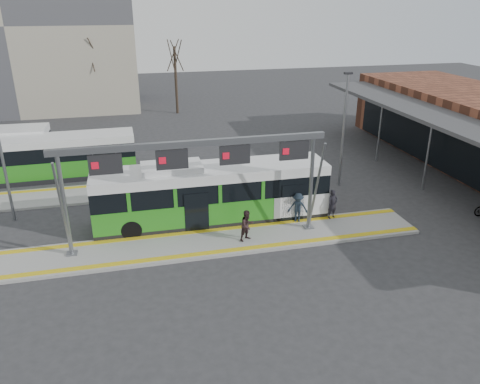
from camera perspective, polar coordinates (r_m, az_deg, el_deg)
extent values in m
plane|color=#2D2D30|center=(23.70, -3.98, -6.34)|extent=(120.00, 120.00, 0.00)
cube|color=gray|center=(23.67, -3.98, -6.19)|extent=(22.00, 3.00, 0.15)
cube|color=gray|center=(30.70, -13.94, 0.12)|extent=(20.00, 3.00, 0.15)
cube|color=gold|center=(24.63, -4.45, -4.76)|extent=(22.00, 0.35, 0.02)
cube|color=gold|center=(22.63, -3.49, -7.36)|extent=(22.00, 0.35, 0.02)
cube|color=gold|center=(31.74, -13.98, 1.03)|extent=(20.00, 0.35, 0.02)
cylinder|color=slate|center=(22.81, -20.61, -1.55)|extent=(0.20, 0.20, 5.05)
cube|color=slate|center=(23.87, -19.79, -7.03)|extent=(0.50, 0.50, 0.06)
cylinder|color=slate|center=(22.17, -20.78, -2.27)|extent=(0.12, 1.46, 4.90)
cylinder|color=slate|center=(24.22, 8.65, 1.08)|extent=(0.20, 0.20, 5.05)
cube|color=slate|center=(25.22, 8.33, -4.20)|extent=(0.50, 0.50, 0.06)
cylinder|color=slate|center=(23.62, 9.28, 0.48)|extent=(0.12, 1.46, 4.90)
cube|color=slate|center=(21.90, -5.77, 5.90)|extent=(13.00, 0.25, 0.30)
cube|color=black|center=(21.97, -16.09, 3.25)|extent=(1.50, 0.12, 0.95)
cube|color=red|center=(21.93, -17.26, 3.09)|extent=(0.32, 0.02, 0.32)
cube|color=black|center=(22.01, -8.28, 3.95)|extent=(1.50, 0.12, 0.95)
cube|color=red|center=(21.91, -9.44, 3.79)|extent=(0.32, 0.02, 0.32)
cube|color=black|center=(22.45, -0.63, 4.56)|extent=(1.50, 0.12, 0.95)
cube|color=red|center=(22.29, -1.72, 4.42)|extent=(0.32, 0.02, 0.32)
cube|color=black|center=(23.27, 6.62, 5.06)|extent=(1.50, 0.12, 0.95)
cube|color=red|center=(23.06, 5.62, 4.94)|extent=(0.32, 0.02, 0.32)
cube|color=black|center=(33.66, 26.02, 3.93)|extent=(0.15, 28.00, 3.60)
cube|color=#3F3F42|center=(32.28, 24.90, 7.69)|extent=(4.00, 30.00, 0.25)
cylinder|color=slate|center=(31.83, 21.85, 3.93)|extent=(0.14, 0.14, 4.30)
cylinder|color=slate|center=(36.65, 16.63, 6.91)|extent=(0.14, 0.14, 4.30)
cube|color=#A69E8A|center=(57.58, -25.62, 18.04)|extent=(24.00, 12.00, 18.00)
cube|color=black|center=(26.03, -3.36, -3.10)|extent=(12.58, 2.73, 0.37)
cube|color=#29831C|center=(25.71, -3.40, -1.52)|extent=(12.58, 2.73, 1.20)
cube|color=black|center=(25.27, -3.46, 0.82)|extent=(12.58, 2.65, 1.05)
cube|color=white|center=(24.99, -3.50, 2.49)|extent=(12.58, 2.73, 0.52)
cube|color=orange|center=(26.73, 9.89, 3.31)|extent=(0.06, 1.87, 0.29)
cube|color=white|center=(24.61, -8.34, 3.00)|extent=(3.15, 1.88, 0.31)
cylinder|color=black|center=(24.53, -13.08, -4.49)|extent=(1.05, 0.32, 1.05)
cylinder|color=black|center=(26.68, -13.18, -2.23)|extent=(1.05, 0.32, 1.05)
cylinder|color=black|center=(25.70, 5.41, -2.68)|extent=(1.05, 0.32, 1.05)
cylinder|color=black|center=(27.75, 3.87, -0.66)|extent=(1.05, 0.32, 1.05)
cube|color=black|center=(34.65, -22.21, 1.83)|extent=(11.75, 2.73, 0.34)
cube|color=#29831C|center=(34.42, -22.39, 2.97)|extent=(11.75, 2.73, 1.12)
cube|color=black|center=(34.11, -22.65, 4.63)|extent=(11.75, 2.65, 0.97)
cube|color=white|center=(33.92, -22.83, 5.80)|extent=(11.75, 2.73, 0.49)
cylinder|color=black|center=(33.18, -16.51, 2.31)|extent=(0.98, 0.31, 0.97)
cylinder|color=black|center=(35.25, -16.47, 3.49)|extent=(0.98, 0.31, 0.97)
cylinder|color=black|center=(36.17, -25.90, 2.63)|extent=(1.03, 0.34, 1.02)
cylinder|color=black|center=(38.29, -25.15, 3.77)|extent=(1.03, 0.34, 1.02)
imported|color=black|center=(26.17, 11.22, -1.47)|extent=(0.69, 0.56, 1.65)
imported|color=#2F1F20|center=(23.38, 0.89, -4.09)|extent=(0.97, 0.90, 1.60)
imported|color=#1A252F|center=(25.44, 7.06, -1.90)|extent=(1.22, 0.96, 1.66)
cylinder|color=#382B21|center=(51.72, -16.99, 12.86)|extent=(0.28, 0.28, 7.21)
cylinder|color=#382B21|center=(50.95, -7.82, 13.31)|extent=(0.28, 0.28, 6.93)
cylinder|color=slate|center=(27.61, -27.13, 4.43)|extent=(0.16, 0.16, 8.02)
cylinder|color=slate|center=(30.52, 12.48, 7.19)|extent=(0.16, 0.16, 7.26)
cube|color=black|center=(29.80, 13.07, 13.93)|extent=(0.50, 0.25, 0.12)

